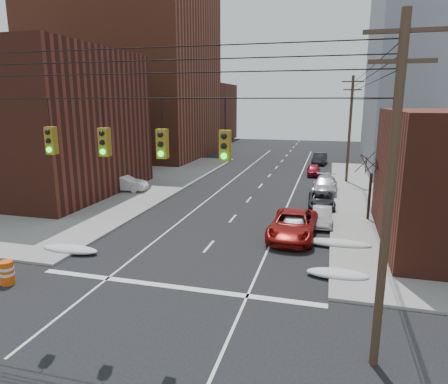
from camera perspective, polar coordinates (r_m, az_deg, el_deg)
The scene contains 25 objects.
ground at distance 14.45m, azimuth -17.74°, elevation -23.94°, with size 160.00×160.00×0.00m, color black.
sidewalk_nw at distance 50.43m, azimuth -27.28°, elevation 1.84°, with size 40.00×40.00×0.15m, color gray.
building_brick_tall at distance 65.54m, azimuth -13.72°, elevation 18.25°, with size 24.00×20.00×30.00m, color brown.
building_brick_near at distance 42.70m, azimuth -27.63°, elevation 8.76°, with size 20.00×16.00×13.00m, color #532419.
building_brick_far at distance 89.74m, azimuth -6.49°, elevation 11.24°, with size 22.00×18.00×12.00m, color #532419.
building_glass at distance 81.42m, azimuth 28.07°, elevation 13.21°, with size 20.00×18.00×22.00m, color gray.
utility_pole_right at distance 12.95m, azimuth 22.54°, elevation -0.31°, with size 2.20×0.28×11.00m.
utility_pole_far at distance 43.65m, azimuth 17.53°, elevation 8.74°, with size 2.20×0.28×11.00m.
traffic_signals at distance 14.21m, azimuth -12.96°, elevation 7.11°, with size 17.00×0.42×2.02m.
bare_tree at distance 30.31m, azimuth 20.10°, elevation 0.32°, with size 2.09×2.20×4.93m.
snow_nw at distance 24.74m, azimuth -21.13°, elevation -7.63°, with size 3.50×1.08×0.42m, color silver.
snow_ne at distance 20.78m, azimuth 15.90°, elevation -11.19°, with size 3.00×1.08×0.42m, color silver.
snow_east_far at distance 24.96m, azimuth 15.81°, elevation -7.04°, with size 4.00×1.08×0.42m, color silver.
red_pickup at distance 25.77m, azimuth 9.82°, elevation -4.64°, with size 2.77×6.00×1.67m, color maroon.
parked_car_a at distance 25.84m, azimuth 10.09°, elevation -4.73°, with size 1.84×4.56×1.55m, color #BDBCC1.
parked_car_b at distance 28.80m, azimuth 13.81°, elevation -3.41°, with size 1.30×3.72×1.22m, color silver.
parked_car_c at distance 33.36m, azimuth 13.76°, elevation -1.15°, with size 2.08×4.50×1.25m, color black.
parked_car_d at distance 38.57m, azimuth 14.23°, elevation 0.94°, with size 2.18×5.37×1.56m, color silver.
parked_car_e at distance 47.55m, azimuth 12.68°, elevation 3.08°, with size 1.53×3.79×1.29m, color maroon.
parked_car_f at distance 56.41m, azimuth 13.49°, elevation 4.66°, with size 1.61×4.60×1.52m, color black.
lot_car_a at distance 38.95m, azimuth -14.22°, elevation 1.24°, with size 1.58×4.54×1.50m, color silver.
lot_car_b at distance 45.30m, azimuth -14.49°, elevation 2.87°, with size 2.61×5.66×1.57m, color #A6A5AA.
lot_car_c at distance 41.32m, azimuth -22.04°, elevation 1.26°, with size 1.95×4.79×1.39m, color black.
lot_car_d at distance 42.88m, azimuth -23.24°, elevation 1.45°, with size 1.47×3.66×1.25m, color silver.
construction_barrel at distance 21.84m, azimuth -28.58°, elevation -10.05°, with size 0.81×0.81×1.14m.
Camera 1 is at (6.72, -9.53, 8.53)m, focal length 32.00 mm.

